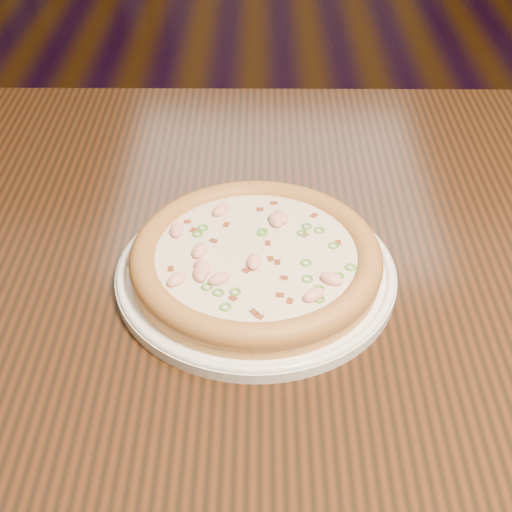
{
  "coord_description": "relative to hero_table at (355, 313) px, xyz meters",
  "views": [
    {
      "loc": [
        -0.09,
        -1.51,
        1.25
      ],
      "look_at": [
        -0.1,
        -0.94,
        0.78
      ],
      "focal_mm": 50.0,
      "sensor_mm": 36.0,
      "label": 1
    }
  ],
  "objects": [
    {
      "name": "plate",
      "position": [
        -0.12,
        -0.05,
        0.11
      ],
      "size": [
        0.3,
        0.3,
        0.02
      ],
      "color": "white",
      "rests_on": "hero_table"
    },
    {
      "name": "pizza",
      "position": [
        -0.12,
        -0.05,
        0.13
      ],
      "size": [
        0.26,
        0.26,
        0.03
      ],
      "color": "#D18E4A",
      "rests_on": "plate"
    },
    {
      "name": "ground",
      "position": [
        -0.02,
        0.89,
        -0.65
      ],
      "size": [
        9.0,
        9.0,
        0.0
      ],
      "primitive_type": "plane",
      "color": "black"
    },
    {
      "name": "hero_table",
      "position": [
        0.0,
        0.0,
        0.0
      ],
      "size": [
        1.2,
        0.8,
        0.75
      ],
      "color": "black",
      "rests_on": "ground"
    }
  ]
}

